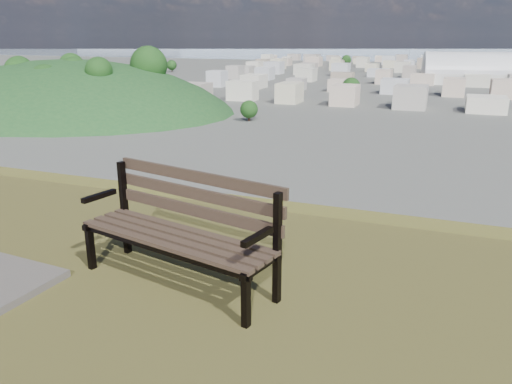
% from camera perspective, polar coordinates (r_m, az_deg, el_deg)
% --- Properties ---
extents(park_bench, '(2.00, 1.01, 1.00)m').
position_cam_1_polar(park_bench, '(4.54, -8.37, -3.55)').
color(park_bench, '#3C2B23').
rests_on(park_bench, hilltop_mesa).
extents(arena, '(58.73, 32.18, 23.51)m').
position_cam_1_polar(arena, '(320.41, 23.58, 12.25)').
color(arena, silver).
rests_on(arena, ground).
extents(green_wooded_hill, '(145.73, 116.58, 72.86)m').
position_cam_1_polar(green_wooded_hill, '(202.67, -20.32, 8.78)').
color(green_wooded_hill, '#18411D').
rests_on(green_wooded_hill, ground).
extents(city_blocks, '(395.00, 361.00, 7.00)m').
position_cam_1_polar(city_blocks, '(396.94, 21.51, 12.94)').
color(city_blocks, silver).
rests_on(city_blocks, ground).
extents(city_trees, '(406.52, 387.20, 9.98)m').
position_cam_1_polar(city_trees, '(322.74, 16.62, 12.86)').
color(city_trees, black).
rests_on(city_trees, ground).
extents(bay_water, '(2400.00, 700.00, 0.12)m').
position_cam_1_polar(bay_water, '(902.20, 21.79, 14.61)').
color(bay_water, '#91A7B9').
rests_on(bay_water, ground).
extents(far_hills, '(2050.00, 340.00, 60.00)m').
position_cam_1_polar(far_hills, '(1406.08, 19.44, 16.52)').
color(far_hills, '#8693A7').
rests_on(far_hills, ground).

